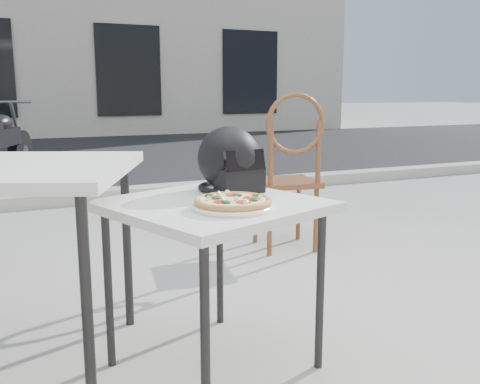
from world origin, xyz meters
name	(u,v)px	position (x,y,z in m)	size (l,w,h in m)	color
ground	(260,299)	(0.00, 0.00, 0.00)	(80.00, 80.00, 0.00)	#9E9B96
street_asphalt	(83,156)	(0.00, 7.00, 0.00)	(30.00, 8.00, 0.00)	black
curb	(135,193)	(0.00, 3.00, 0.06)	(30.00, 0.25, 0.12)	#ABAAA0
building_across	(42,3)	(0.00, 13.99, 3.50)	(16.00, 6.06, 7.00)	beige
cafe_table_main	(213,217)	(-0.48, -0.57, 0.63)	(0.93, 0.93, 0.69)	silver
plate	(233,207)	(-0.47, -0.73, 0.70)	(0.39, 0.39, 0.02)	white
pizza	(233,201)	(-0.47, -0.73, 0.72)	(0.36, 0.36, 0.03)	#C08446
helmet	(230,162)	(-0.34, -0.39, 0.81)	(0.31, 0.32, 0.27)	black
cafe_chair_main	(289,164)	(0.57, 0.73, 0.61)	(0.48, 0.48, 1.10)	brown
cafe_table_side	(13,183)	(-1.18, -0.23, 0.75)	(1.14, 1.14, 0.83)	silver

